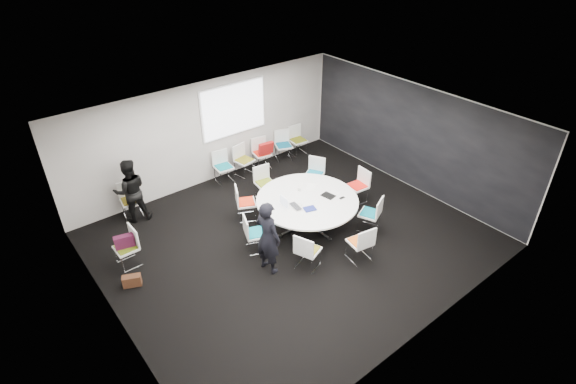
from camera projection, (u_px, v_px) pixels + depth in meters
room_shell at (296, 186)px, 9.60m from camera, size 8.08×7.08×2.88m
conference_table at (307, 205)px, 10.47m from camera, size 2.37×2.37×0.73m
projection_screen at (234, 110)px, 12.00m from camera, size 1.90×0.03×1.35m
chair_ring_a at (357, 192)px, 11.49m from camera, size 0.49×0.50×0.88m
chair_ring_b at (314, 180)px, 11.98m from camera, size 0.62×0.62×0.88m
chair_ring_c at (265, 189)px, 11.60m from camera, size 0.52×0.51×0.88m
chair_ring_d at (246, 208)px, 10.85m from camera, size 0.60×0.61×0.88m
chair_ring_e at (255, 240)px, 9.84m from camera, size 0.58×0.59×0.88m
chair_ring_f at (307, 257)px, 9.36m from camera, size 0.58×0.59×0.88m
chair_ring_g at (360, 248)px, 9.58m from camera, size 0.53×0.52×0.88m
chair_ring_h at (370, 220)px, 10.46m from camera, size 0.60×0.60×0.88m
chair_back_a at (224, 172)px, 12.32m from camera, size 0.50×0.49×0.88m
chair_back_b at (244, 166)px, 12.64m from camera, size 0.54×0.53×0.88m
chair_back_c at (262, 159)px, 12.99m from camera, size 0.53×0.52×0.88m
chair_back_d at (284, 151)px, 13.42m from camera, size 0.60×0.59×0.88m
chair_back_e at (298, 145)px, 13.71m from camera, size 0.50×0.49×0.88m
chair_spare_left at (128, 254)px, 9.43m from camera, size 0.45×0.46×0.88m
chair_person_back at (132, 206)px, 10.94m from camera, size 0.52×0.51×0.88m
person_main at (268, 237)px, 9.01m from camera, size 0.50×0.67×1.66m
person_back at (131, 191)px, 10.54m from camera, size 0.91×0.79×1.60m
laptop at (298, 206)px, 10.12m from camera, size 0.28×0.38×0.03m
laptop_lid at (284, 201)px, 10.06m from camera, size 0.03×0.30×0.22m
notebook_black at (328, 196)px, 10.48m from camera, size 0.27×0.33×0.02m
tablet_folio at (310, 209)px, 10.02m from camera, size 0.31×0.27×0.03m
papers_right at (311, 186)px, 10.84m from camera, size 0.37×0.34×0.00m
papers_front at (332, 193)px, 10.57m from camera, size 0.30×0.21×0.00m
cup at (299, 189)px, 10.66m from camera, size 0.08×0.08×0.09m
phone at (342, 198)px, 10.41m from camera, size 0.14×0.07×0.01m
maroon_bag at (124, 241)px, 9.24m from camera, size 0.42×0.23×0.28m
brown_bag at (132, 281)px, 8.98m from camera, size 0.39×0.29×0.24m
red_jacket at (266, 148)px, 12.61m from camera, size 0.46×0.21×0.36m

